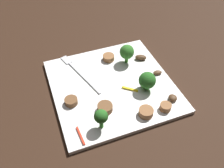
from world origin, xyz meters
name	(u,v)px	position (x,y,z in m)	size (l,w,h in m)	color
ground_plane	(112,87)	(0.00, 0.00, 0.00)	(1.40, 1.40, 0.00)	black
plate	(112,86)	(0.00, 0.00, 0.01)	(0.30, 0.30, 0.01)	white
fork	(77,71)	(0.08, 0.07, 0.01)	(0.18, 0.06, 0.00)	silver
broccoli_floret_0	(147,81)	(-0.05, -0.07, 0.04)	(0.04, 0.04, 0.05)	#296420
broccoli_floret_1	(101,117)	(-0.11, 0.07, 0.05)	(0.03, 0.03, 0.05)	#296420
broccoli_floret_2	(127,52)	(0.07, -0.07, 0.05)	(0.04, 0.04, 0.06)	#347525
sausage_slice_0	(146,112)	(-0.12, -0.04, 0.02)	(0.03, 0.03, 0.02)	brown
sausage_slice_1	(109,58)	(0.09, -0.03, 0.02)	(0.03, 0.03, 0.01)	brown
sausage_slice_2	(71,101)	(-0.03, 0.11, 0.02)	(0.03, 0.03, 0.01)	brown
sausage_slice_3	(165,107)	(-0.12, -0.09, 0.02)	(0.03, 0.03, 0.02)	brown
sausage_slice_4	(105,108)	(-0.07, 0.04, 0.02)	(0.04, 0.04, 0.02)	brown
mushroom_0	(141,57)	(0.06, -0.11, 0.02)	(0.03, 0.02, 0.01)	#4C331E
mushroom_1	(173,98)	(-0.10, -0.12, 0.02)	(0.02, 0.02, 0.01)	#4C331E
mushroom_2	(157,73)	(-0.01, -0.13, 0.02)	(0.02, 0.01, 0.01)	#4C331E
pepper_strip_0	(130,89)	(-0.03, -0.03, 0.01)	(0.04, 0.00, 0.00)	yellow
pepper_strip_1	(81,136)	(-0.12, 0.12, 0.01)	(0.05, 0.00, 0.00)	red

